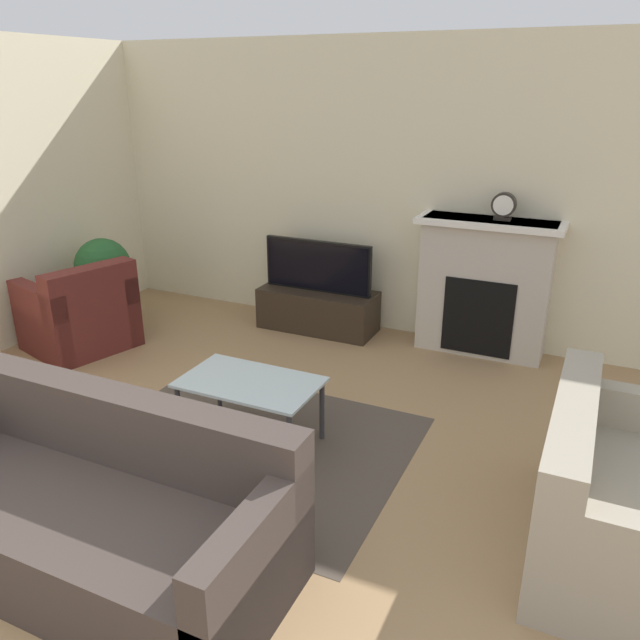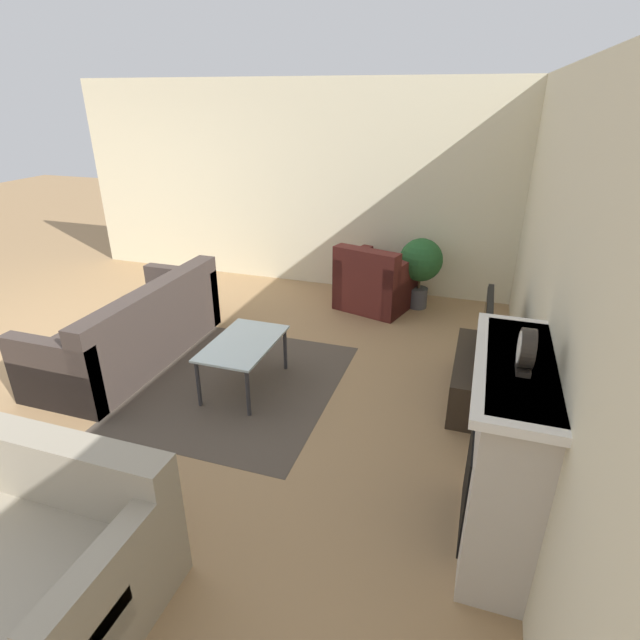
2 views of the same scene
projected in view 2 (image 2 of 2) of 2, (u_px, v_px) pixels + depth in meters
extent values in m
plane|color=#9E7A51|center=(46.00, 351.00, 5.31)|extent=(20.00, 20.00, 0.00)
cube|color=beige|center=(551.00, 279.00, 3.40)|extent=(8.81, 0.06, 2.70)
cube|color=beige|center=(338.00, 189.00, 6.62)|extent=(0.06, 7.71, 2.70)
cube|color=#4C4238|center=(241.00, 384.00, 4.70)|extent=(2.11, 1.75, 0.00)
cube|color=#BCB2A3|center=(504.00, 454.00, 2.87)|extent=(1.10, 0.35, 1.21)
cube|color=black|center=(467.00, 478.00, 3.02)|extent=(0.61, 0.01, 0.68)
cube|color=white|center=(515.00, 366.00, 2.64)|extent=(1.22, 0.41, 0.05)
cube|color=#2D2319|center=(480.00, 378.00, 4.42)|extent=(1.15, 0.46, 0.40)
cube|color=black|center=(487.00, 333.00, 4.24)|extent=(1.09, 0.05, 0.50)
cube|color=black|center=(483.00, 332.00, 4.25)|extent=(1.05, 0.01, 0.46)
cube|color=#3D332D|center=(131.00, 339.00, 5.11)|extent=(2.11, 0.89, 0.42)
cube|color=#3D332D|center=(154.00, 306.00, 4.84)|extent=(2.11, 0.20, 0.40)
cube|color=#3D332D|center=(182.00, 295.00, 5.91)|extent=(0.14, 0.89, 0.66)
cube|color=#3D332D|center=(54.00, 376.00, 4.21)|extent=(0.14, 0.89, 0.66)
cube|color=#9E937F|center=(24.00, 575.00, 2.60)|extent=(0.94, 1.39, 0.42)
cube|color=#9E937F|center=(61.00, 468.00, 2.75)|extent=(0.20, 1.39, 0.40)
cube|color=#9E937F|center=(120.00, 594.00, 2.37)|extent=(0.94, 0.14, 0.66)
cube|color=#5B231E|center=(376.00, 291.00, 6.35)|extent=(0.98, 1.01, 0.42)
cube|color=#5B231E|center=(366.00, 266.00, 5.96)|extent=(0.42, 0.85, 0.40)
cube|color=#5B231E|center=(401.00, 287.00, 6.13)|extent=(0.80, 0.35, 0.66)
cube|color=#5B231E|center=(353.00, 277.00, 6.48)|extent=(0.80, 0.35, 0.66)
cylinder|color=#333338|center=(242.00, 342.00, 5.02)|extent=(0.04, 0.04, 0.44)
cylinder|color=#333338|center=(198.00, 384.00, 4.30)|extent=(0.04, 0.04, 0.44)
cylinder|color=#333338|center=(285.00, 349.00, 4.89)|extent=(0.04, 0.04, 0.44)
cylinder|color=#333338|center=(248.00, 393.00, 4.17)|extent=(0.04, 0.04, 0.44)
cube|color=silver|center=(243.00, 343.00, 4.50)|extent=(0.91, 0.55, 0.02)
cylinder|color=#47474C|center=(418.00, 298.00, 6.36)|extent=(0.24, 0.24, 0.26)
cylinder|color=#4C3823|center=(419.00, 282.00, 6.27)|extent=(0.03, 0.03, 0.16)
sphere|color=#235628|center=(421.00, 260.00, 6.15)|extent=(0.53, 0.53, 0.53)
cube|color=#28231E|center=(523.00, 368.00, 2.53)|extent=(0.14, 0.07, 0.03)
cylinder|color=#28231E|center=(527.00, 348.00, 2.48)|extent=(0.20, 0.07, 0.20)
cylinder|color=white|center=(519.00, 347.00, 2.49)|extent=(0.17, 0.00, 0.17)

